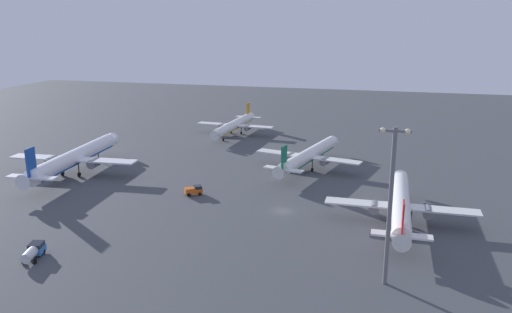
{
  "coord_description": "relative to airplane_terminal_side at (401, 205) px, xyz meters",
  "views": [
    {
      "loc": [
        21.49,
        -105.98,
        41.31
      ],
      "look_at": [
        -13.84,
        29.45,
        4.0
      ],
      "focal_mm": 36.43,
      "sensor_mm": 36.0,
      "label": 1
    }
  ],
  "objects": [
    {
      "name": "ground_plane",
      "position": [
        -25.01,
        0.56,
        -3.89
      ],
      "size": [
        416.0,
        416.0,
        0.0
      ],
      "primitive_type": "plane",
      "color": "#424449"
    },
    {
      "name": "fuel_truck",
      "position": [
        -63.11,
        -33.59,
        -2.53
      ],
      "size": [
        3.71,
        6.63,
        2.35
      ],
      "rotation": [
        0.0,
        0.0,
        0.26
      ],
      "color": "#3372BF",
      "rests_on": "ground"
    },
    {
      "name": "airplane_near_gate",
      "position": [
        -58.12,
        72.63,
        -0.29
      ],
      "size": [
        28.97,
        37.19,
        9.53
      ],
      "rotation": [
        0.0,
        0.0,
        3.07
      ],
      "color": "silver",
      "rests_on": "ground"
    },
    {
      "name": "airplane_terminal_side",
      "position": [
        0.0,
        0.0,
        0.0
      ],
      "size": [
        31.11,
        40.05,
        10.3
      ],
      "rotation": [
        0.0,
        0.0,
        -0.0
      ],
      "color": "silver",
      "rests_on": "ground"
    },
    {
      "name": "maintenance_van",
      "position": [
        -48.02,
        5.81,
        -2.72
      ],
      "size": [
        4.55,
        3.85,
        2.25
      ],
      "rotation": [
        0.0,
        0.0,
        5.27
      ],
      "color": "#D85919",
      "rests_on": "ground"
    },
    {
      "name": "apron_light_central",
      "position": [
        -2.52,
        -27.13,
        10.81
      ],
      "size": [
        4.8,
        0.9,
        25.72
      ],
      "color": "slate",
      "rests_on": "ground"
    },
    {
      "name": "airplane_mid_apron",
      "position": [
        -86.05,
        14.07,
        0.6
      ],
      "size": [
        36.07,
        46.32,
        11.88
      ],
      "rotation": [
        0.0,
        0.0,
        0.06
      ],
      "color": "white",
      "rests_on": "ground"
    },
    {
      "name": "airplane_taxiway_distant",
      "position": [
        -24.97,
        35.08,
        -0.04
      ],
      "size": [
        30.83,
        39.33,
        10.2
      ],
      "rotation": [
        0.0,
        0.0,
        -0.24
      ],
      "color": "silver",
      "rests_on": "ground"
    }
  ]
}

